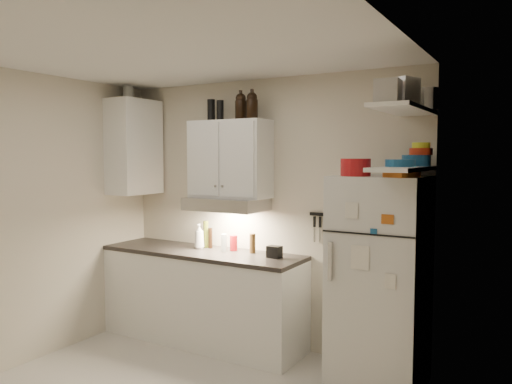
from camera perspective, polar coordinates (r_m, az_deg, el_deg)
The scene contains 35 objects.
ceiling at distance 3.71m, azimuth -10.83°, elevation 15.79°, with size 3.20×3.00×0.02m, color white.
back_wall at distance 4.91m, azimuth 1.09°, elevation -2.36°, with size 3.20×0.02×2.60m, color beige.
left_wall at distance 4.88m, azimuth -25.00°, elevation -2.79°, with size 0.02×3.00×2.60m, color beige.
right_wall at distance 2.90m, azimuth 14.40°, elevation -7.03°, with size 0.02×3.00×2.60m, color beige.
base_cabinet at distance 5.12m, azimuth -6.17°, elevation -11.95°, with size 2.10×0.60×0.88m, color white.
countertop at distance 5.01m, azimuth -6.21°, elevation -6.88°, with size 2.10×0.62×0.04m, color #292523.
upper_cabinet at distance 4.88m, azimuth -2.99°, elevation 3.78°, with size 0.80×0.33×0.75m, color white.
side_cabinet at distance 5.49m, azimuth -13.75°, elevation 5.01°, with size 0.33×0.55×1.00m, color white.
range_hood at distance 4.85m, azimuth -3.39°, elevation -1.37°, with size 0.76×0.46×0.12m, color silver.
fridge at distance 4.19m, azimuth 13.94°, elevation -9.88°, with size 0.70×0.68×1.70m, color silver.
shelf_hi at distance 3.90m, azimuth 16.58°, elevation 9.04°, with size 0.30×0.95×0.03m, color white.
shelf_lo at distance 3.88m, azimuth 16.44°, elevation 2.56°, with size 0.30×0.95×0.03m, color white.
knife_strip at distance 4.58m, azimuth 8.60°, elevation -2.62°, with size 0.42×0.02×0.03m, color black.
dutch_oven at distance 3.97m, azimuth 11.30°, elevation 2.79°, with size 0.23×0.23×0.14m, color #AC1418.
book_stack at distance 3.79m, azimuth 16.31°, elevation 2.17°, with size 0.17×0.22×0.07m, color #B95917.
spice_jar at distance 4.00m, azimuth 15.67°, elevation 2.42°, with size 0.06×0.06×0.09m, color silver.
stock_pot at distance 4.24m, azimuth 18.62°, elevation 9.96°, with size 0.24×0.24×0.17m, color silver.
tin_a at distance 3.79m, azimuth 16.32°, elevation 10.90°, with size 0.20×0.18×0.20m, color #AAAAAD.
tin_b at distance 3.60m, azimuth 14.84°, elevation 11.04°, with size 0.16×0.16×0.16m, color #AAAAAD.
bowl_teal at distance 4.14m, azimuth 17.84°, elevation 3.44°, with size 0.22×0.22×0.09m, color #175183.
bowl_orange at distance 4.12m, azimuth 18.32°, elevation 4.41°, with size 0.18×0.18×0.05m, color red.
bowl_yellow at distance 4.12m, azimuth 18.34°, elevation 5.08°, with size 0.14×0.14×0.04m, color yellow.
plates at distance 3.87m, azimuth 16.17°, elevation 3.19°, with size 0.22×0.22×0.06m, color #175183.
growler_a at distance 4.84m, azimuth -1.75°, elevation 9.77°, with size 0.11×0.11×0.26m, color black, non-canonical shape.
growler_b at distance 4.72m, azimuth -0.45°, elevation 9.89°, with size 0.11×0.11×0.26m, color black, non-canonical shape.
thermos_a at distance 4.97m, azimuth -4.12°, elevation 9.26°, with size 0.07×0.07×0.20m, color black.
thermos_b at distance 5.09m, azimuth -5.14°, elevation 9.25°, with size 0.08×0.08×0.22m, color black.
side_jar at distance 5.57m, azimuth -14.39°, elevation 10.91°, with size 0.11×0.11×0.15m, color silver.
soap_bottle at distance 5.08m, azimuth -6.50°, elevation -4.90°, with size 0.11×0.11×0.28m, color white.
pepper_mill at distance 4.83m, azimuth -0.40°, elevation -5.89°, with size 0.06×0.06×0.19m, color brown.
oil_bottle at distance 5.14m, azimuth -5.75°, elevation -4.82°, with size 0.05×0.05×0.27m, color #4F5916.
vinegar_bottle at distance 5.10m, azimuth -5.24°, elevation -5.26°, with size 0.04×0.04×0.21m, color black.
clear_bottle at distance 4.92m, azimuth -3.67°, elevation -5.81°, with size 0.06×0.06×0.17m, color silver.
red_jar at distance 4.96m, azimuth -2.57°, elevation -5.85°, with size 0.08×0.08×0.15m, color #AC1418.
caddy at distance 4.62m, azimuth 2.12°, elevation -6.85°, with size 0.13×0.09×0.11m, color black.
Camera 1 is at (2.39, -2.74, 1.86)m, focal length 35.00 mm.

